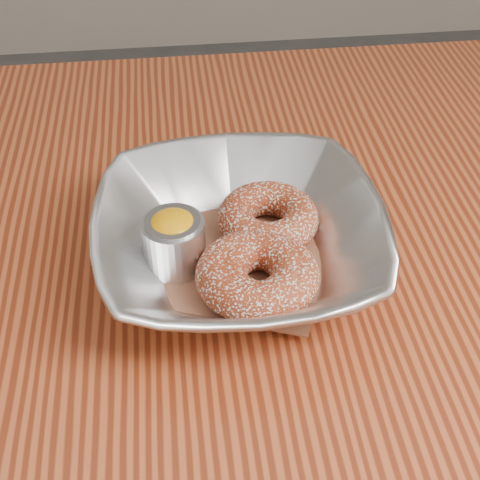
{
  "coord_description": "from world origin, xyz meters",
  "views": [
    {
      "loc": [
        -0.07,
        -0.42,
        1.16
      ],
      "look_at": [
        -0.02,
        -0.0,
        0.78
      ],
      "focal_mm": 50.0,
      "sensor_mm": 36.0,
      "label": 1
    }
  ],
  "objects": [
    {
      "name": "ramekin",
      "position": [
        -0.07,
        -0.0,
        0.79
      ],
      "size": [
        0.05,
        0.05,
        0.05
      ],
      "color": "silver",
      "rests_on": "table"
    },
    {
      "name": "donut_extra",
      "position": [
        -0.0,
        -0.04,
        0.78
      ],
      "size": [
        0.11,
        0.11,
        0.03
      ],
      "primitive_type": "torus",
      "rotation": [
        0.0,
        0.0,
        0.22
      ],
      "color": "#93351A",
      "rests_on": "parchment"
    },
    {
      "name": "table",
      "position": [
        0.0,
        0.0,
        0.65
      ],
      "size": [
        1.2,
        0.8,
        0.75
      ],
      "color": "#8F3A1B",
      "rests_on": "ground_plane"
    },
    {
      "name": "donut_front",
      "position": [
        -0.01,
        -0.04,
        0.78
      ],
      "size": [
        0.12,
        0.12,
        0.03
      ],
      "primitive_type": "torus",
      "rotation": [
        0.0,
        0.0,
        0.41
      ],
      "color": "#93351A",
      "rests_on": "parchment"
    },
    {
      "name": "donut_back",
      "position": [
        0.01,
        0.03,
        0.78
      ],
      "size": [
        0.09,
        0.09,
        0.03
      ],
      "primitive_type": "torus",
      "rotation": [
        0.0,
        0.0,
        -0.04
      ],
      "color": "#93351A",
      "rests_on": "parchment"
    },
    {
      "name": "parchment",
      "position": [
        -0.02,
        -0.0,
        0.76
      ],
      "size": [
        0.19,
        0.19,
        0.0
      ],
      "primitive_type": "cube",
      "rotation": [
        0.0,
        0.0,
        1.2
      ],
      "color": "brown",
      "rests_on": "table"
    },
    {
      "name": "serving_bowl",
      "position": [
        -0.02,
        -0.0,
        0.78
      ],
      "size": [
        0.24,
        0.24,
        0.06
      ],
      "primitive_type": "imported",
      "color": "silver",
      "rests_on": "table"
    }
  ]
}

